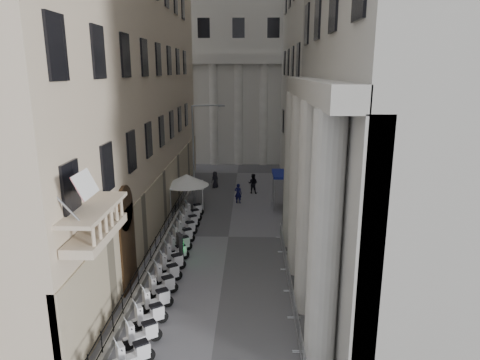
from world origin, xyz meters
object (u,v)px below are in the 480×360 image
object	(u,v)px
security_tent	(188,180)
info_kiosk	(180,247)
street_lamp	(197,147)
pedestrian_a	(238,193)
pedestrian_b	(253,184)

from	to	relation	value
security_tent	info_kiosk	xyz separation A→B (m)	(0.87, -9.91, -1.64)
street_lamp	info_kiosk	world-z (taller)	street_lamp
security_tent	street_lamp	world-z (taller)	street_lamp
security_tent	pedestrian_a	distance (m)	4.75
pedestrian_a	security_tent	bearing A→B (deg)	39.95
security_tent	pedestrian_b	world-z (taller)	security_tent
info_kiosk	pedestrian_a	world-z (taller)	pedestrian_a
security_tent	street_lamp	bearing A→B (deg)	55.50
pedestrian_a	pedestrian_b	bearing A→B (deg)	-97.83
pedestrian_a	pedestrian_b	size ratio (longest dim) A/B	0.92
info_kiosk	pedestrian_a	bearing A→B (deg)	51.11
security_tent	pedestrian_a	xyz separation A→B (m)	(4.04, 1.91, -1.63)
pedestrian_a	pedestrian_b	world-z (taller)	pedestrian_b
security_tent	street_lamp	xyz separation A→B (m)	(0.68, 0.99, 2.62)
security_tent	pedestrian_b	bearing A→B (deg)	43.39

